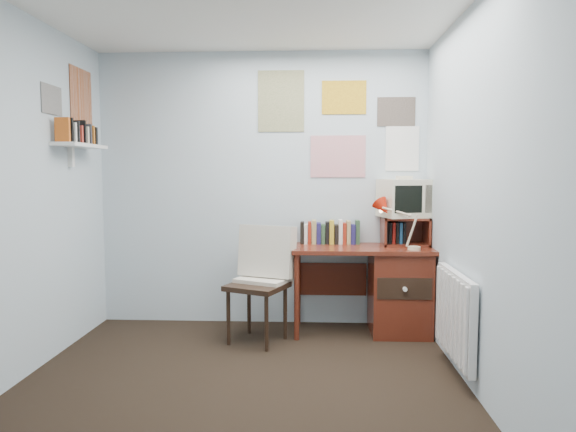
% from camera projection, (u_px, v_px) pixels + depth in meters
% --- Properties ---
extents(ground, '(3.50, 3.50, 0.00)m').
position_uv_depth(ground, '(234.00, 405.00, 3.10)').
color(ground, black).
rests_on(ground, ground).
extents(back_wall, '(3.00, 0.02, 2.50)m').
position_uv_depth(back_wall, '(262.00, 189.00, 4.74)').
color(back_wall, silver).
rests_on(back_wall, ground).
extents(right_wall, '(0.02, 3.50, 2.50)m').
position_uv_depth(right_wall, '(493.00, 200.00, 2.92)').
color(right_wall, silver).
rests_on(right_wall, ground).
extents(desk, '(1.20, 0.55, 0.76)m').
position_uv_depth(desk, '(392.00, 287.00, 4.48)').
color(desk, maroon).
rests_on(desk, ground).
extents(desk_chair, '(0.62, 0.61, 0.93)m').
position_uv_depth(desk_chair, '(257.00, 286.00, 4.23)').
color(desk_chair, black).
rests_on(desk_chair, ground).
extents(desk_lamp, '(0.31, 0.29, 0.38)m').
position_uv_depth(desk_lamp, '(415.00, 227.00, 4.27)').
color(desk_lamp, red).
rests_on(desk_lamp, desk).
extents(tv_riser, '(0.40, 0.30, 0.25)m').
position_uv_depth(tv_riser, '(405.00, 231.00, 4.55)').
color(tv_riser, maroon).
rests_on(tv_riser, desk).
extents(crt_tv, '(0.47, 0.45, 0.37)m').
position_uv_depth(crt_tv, '(404.00, 196.00, 4.54)').
color(crt_tv, beige).
rests_on(crt_tv, tv_riser).
extents(book_row, '(0.60, 0.14, 0.22)m').
position_uv_depth(book_row, '(333.00, 232.00, 4.65)').
color(book_row, maroon).
rests_on(book_row, desk).
extents(radiator, '(0.09, 0.80, 0.60)m').
position_uv_depth(radiator, '(455.00, 315.00, 3.54)').
color(radiator, white).
rests_on(radiator, right_wall).
extents(wall_shelf, '(0.20, 0.62, 0.24)m').
position_uv_depth(wall_shelf, '(80.00, 146.00, 4.12)').
color(wall_shelf, white).
rests_on(wall_shelf, left_wall).
extents(posters_back, '(1.20, 0.01, 0.90)m').
position_uv_depth(posters_back, '(338.00, 123.00, 4.65)').
color(posters_back, white).
rests_on(posters_back, back_wall).
extents(posters_left, '(0.01, 0.70, 0.60)m').
position_uv_depth(posters_left, '(67.00, 98.00, 4.10)').
color(posters_left, white).
rests_on(posters_left, left_wall).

